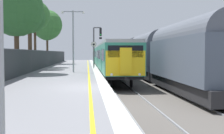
{
  "coord_description": "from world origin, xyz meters",
  "views": [
    {
      "loc": [
        -0.47,
        -14.68,
        1.73
      ],
      "look_at": [
        1.28,
        5.94,
        0.72
      ],
      "focal_mm": 46.87,
      "sensor_mm": 36.0,
      "label": 1
    }
  ],
  "objects_px": {
    "background_tree_left": "(30,19)",
    "background_tree_back": "(47,26)",
    "platform_lamp_mid": "(73,36)",
    "freight_train_adjacent_track": "(137,54)",
    "background_tree_right": "(34,17)",
    "signal_gantry": "(96,42)",
    "background_tree_centre": "(17,11)",
    "speed_limit_sign": "(94,52)",
    "commuter_train_at_platform": "(106,56)"
  },
  "relations": [
    {
      "from": "background_tree_right",
      "to": "background_tree_left",
      "type": "bearing_deg",
      "value": -85.96
    },
    {
      "from": "commuter_train_at_platform",
      "to": "freight_train_adjacent_track",
      "type": "distance_m",
      "value": 4.7
    },
    {
      "from": "commuter_train_at_platform",
      "to": "speed_limit_sign",
      "type": "relative_size",
      "value": 14.43
    },
    {
      "from": "signal_gantry",
      "to": "background_tree_back",
      "type": "relative_size",
      "value": 0.59
    },
    {
      "from": "freight_train_adjacent_track",
      "to": "background_tree_left",
      "type": "height_order",
      "value": "background_tree_left"
    },
    {
      "from": "speed_limit_sign",
      "to": "background_tree_right",
      "type": "bearing_deg",
      "value": 156.41
    },
    {
      "from": "commuter_train_at_platform",
      "to": "background_tree_centre",
      "type": "height_order",
      "value": "background_tree_centre"
    },
    {
      "from": "platform_lamp_mid",
      "to": "background_tree_right",
      "type": "xyz_separation_m",
      "value": [
        -4.95,
        9.34,
        2.72
      ]
    },
    {
      "from": "freight_train_adjacent_track",
      "to": "commuter_train_at_platform",
      "type": "bearing_deg",
      "value": 148.74
    },
    {
      "from": "platform_lamp_mid",
      "to": "commuter_train_at_platform",
      "type": "bearing_deg",
      "value": 75.49
    },
    {
      "from": "commuter_train_at_platform",
      "to": "background_tree_centre",
      "type": "xyz_separation_m",
      "value": [
        -8.22,
        -16.09,
        3.83
      ]
    },
    {
      "from": "freight_train_adjacent_track",
      "to": "background_tree_right",
      "type": "distance_m",
      "value": 13.75
    },
    {
      "from": "background_tree_right",
      "to": "background_tree_back",
      "type": "height_order",
      "value": "background_tree_back"
    },
    {
      "from": "freight_train_adjacent_track",
      "to": "background_tree_back",
      "type": "bearing_deg",
      "value": 148.54
    },
    {
      "from": "freight_train_adjacent_track",
      "to": "signal_gantry",
      "type": "distance_m",
      "value": 5.86
    },
    {
      "from": "background_tree_centre",
      "to": "background_tree_back",
      "type": "distance_m",
      "value": 21.45
    },
    {
      "from": "freight_train_adjacent_track",
      "to": "background_tree_left",
      "type": "bearing_deg",
      "value": -150.53
    },
    {
      "from": "background_tree_right",
      "to": "background_tree_back",
      "type": "distance_m",
      "value": 10.61
    },
    {
      "from": "background_tree_left",
      "to": "background_tree_centre",
      "type": "xyz_separation_m",
      "value": [
        0.22,
        -6.63,
        -0.14
      ]
    },
    {
      "from": "platform_lamp_mid",
      "to": "background_tree_back",
      "type": "bearing_deg",
      "value": 103.86
    },
    {
      "from": "background_tree_right",
      "to": "freight_train_adjacent_track",
      "type": "bearing_deg",
      "value": 12.56
    },
    {
      "from": "background_tree_centre",
      "to": "background_tree_back",
      "type": "relative_size",
      "value": 0.9
    },
    {
      "from": "signal_gantry",
      "to": "background_tree_left",
      "type": "distance_m",
      "value": 9.16
    },
    {
      "from": "background_tree_centre",
      "to": "background_tree_right",
      "type": "distance_m",
      "value": 10.87
    },
    {
      "from": "background_tree_right",
      "to": "platform_lamp_mid",
      "type": "bearing_deg",
      "value": -62.06
    },
    {
      "from": "background_tree_centre",
      "to": "background_tree_right",
      "type": "height_order",
      "value": "background_tree_right"
    },
    {
      "from": "commuter_train_at_platform",
      "to": "background_tree_left",
      "type": "height_order",
      "value": "background_tree_left"
    },
    {
      "from": "background_tree_right",
      "to": "background_tree_back",
      "type": "relative_size",
      "value": 0.95
    },
    {
      "from": "speed_limit_sign",
      "to": "platform_lamp_mid",
      "type": "xyz_separation_m",
      "value": [
        -1.94,
        -6.33,
        1.34
      ]
    },
    {
      "from": "freight_train_adjacent_track",
      "to": "background_tree_right",
      "type": "xyz_separation_m",
      "value": [
        -12.74,
        -2.84,
        4.32
      ]
    },
    {
      "from": "speed_limit_sign",
      "to": "background_tree_centre",
      "type": "bearing_deg",
      "value": -129.2
    },
    {
      "from": "commuter_train_at_platform",
      "to": "background_tree_left",
      "type": "relative_size",
      "value": 6.09
    },
    {
      "from": "commuter_train_at_platform",
      "to": "background_tree_back",
      "type": "relative_size",
      "value": 5.11
    },
    {
      "from": "freight_train_adjacent_track",
      "to": "background_tree_back",
      "type": "height_order",
      "value": "background_tree_back"
    },
    {
      "from": "background_tree_centre",
      "to": "background_tree_right",
      "type": "bearing_deg",
      "value": 92.75
    },
    {
      "from": "commuter_train_at_platform",
      "to": "speed_limit_sign",
      "type": "height_order",
      "value": "speed_limit_sign"
    },
    {
      "from": "speed_limit_sign",
      "to": "background_tree_right",
      "type": "xyz_separation_m",
      "value": [
        -6.89,
        3.01,
        4.07
      ]
    },
    {
      "from": "platform_lamp_mid",
      "to": "background_tree_back",
      "type": "distance_m",
      "value": 20.72
    },
    {
      "from": "speed_limit_sign",
      "to": "background_tree_left",
      "type": "distance_m",
      "value": 7.5
    },
    {
      "from": "signal_gantry",
      "to": "background_tree_left",
      "type": "relative_size",
      "value": 0.7
    },
    {
      "from": "platform_lamp_mid",
      "to": "signal_gantry",
      "type": "bearing_deg",
      "value": 77.8
    },
    {
      "from": "freight_train_adjacent_track",
      "to": "speed_limit_sign",
      "type": "bearing_deg",
      "value": -135.01
    },
    {
      "from": "speed_limit_sign",
      "to": "background_tree_left",
      "type": "height_order",
      "value": "background_tree_left"
    },
    {
      "from": "platform_lamp_mid",
      "to": "background_tree_right",
      "type": "bearing_deg",
      "value": 117.94
    },
    {
      "from": "freight_train_adjacent_track",
      "to": "background_tree_right",
      "type": "height_order",
      "value": "background_tree_right"
    },
    {
      "from": "platform_lamp_mid",
      "to": "background_tree_left",
      "type": "height_order",
      "value": "background_tree_left"
    },
    {
      "from": "background_tree_left",
      "to": "background_tree_back",
      "type": "height_order",
      "value": "background_tree_back"
    },
    {
      "from": "freight_train_adjacent_track",
      "to": "platform_lamp_mid",
      "type": "height_order",
      "value": "platform_lamp_mid"
    },
    {
      "from": "freight_train_adjacent_track",
      "to": "background_tree_left",
      "type": "relative_size",
      "value": 7.35
    },
    {
      "from": "signal_gantry",
      "to": "platform_lamp_mid",
      "type": "height_order",
      "value": "platform_lamp_mid"
    }
  ]
}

